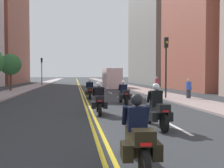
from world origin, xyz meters
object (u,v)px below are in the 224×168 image
at_px(motorcycle_0, 138,139).
at_px(parked_truck, 111,79).
at_px(motorcycle_1, 157,110).
at_px(motorcycle_4, 90,91).
at_px(pedestrian_1, 189,89).
at_px(traffic_light_near, 166,57).
at_px(motorcycle_2, 99,101).
at_px(motorcycle_3, 124,94).
at_px(traffic_light_far, 42,67).
at_px(pedestrian_0, 157,85).
at_px(street_tree_0, 10,65).

xyz_separation_m(motorcycle_0, parked_truck, (4.01, 31.75, 0.63)).
height_order(motorcycle_1, motorcycle_4, motorcycle_1).
distance_m(motorcycle_4, pedestrian_1, 7.80).
distance_m(motorcycle_4, traffic_light_near, 6.64).
xyz_separation_m(motorcycle_0, motorcycle_2, (-0.11, 7.44, -0.00)).
height_order(motorcycle_3, pedestrian_1, pedestrian_1).
bearing_deg(motorcycle_0, traffic_light_far, 102.98).
bearing_deg(motorcycle_1, pedestrian_1, 56.98).
xyz_separation_m(motorcycle_1, parked_truck, (2.33, 27.93, 0.61)).
height_order(motorcycle_3, traffic_light_far, traffic_light_far).
height_order(pedestrian_0, pedestrian_1, pedestrian_0).
bearing_deg(traffic_light_near, motorcycle_1, -111.85).
bearing_deg(motorcycle_2, street_tree_0, 116.46).
bearing_deg(pedestrian_0, traffic_light_near, -99.35).
relative_size(pedestrian_0, pedestrian_1, 1.06).
bearing_deg(pedestrian_1, pedestrian_0, 83.53).
bearing_deg(motorcycle_1, street_tree_0, 112.80).
distance_m(motorcycle_2, motorcycle_4, 8.10).
height_order(motorcycle_0, traffic_light_near, traffic_light_near).
height_order(motorcycle_0, street_tree_0, street_tree_0).
xyz_separation_m(motorcycle_4, traffic_light_far, (-6.77, 24.12, 2.64)).
bearing_deg(parked_truck, pedestrian_1, -79.23).
xyz_separation_m(pedestrian_1, street_tree_0, (-16.05, 12.01, 2.25)).
height_order(motorcycle_2, traffic_light_near, traffic_light_near).
relative_size(motorcycle_0, parked_truck, 0.34).
bearing_deg(street_tree_0, motorcycle_3, -53.51).
height_order(pedestrian_1, parked_truck, parked_truck).
height_order(pedestrian_1, street_tree_0, street_tree_0).
height_order(motorcycle_0, parked_truck, parked_truck).
distance_m(motorcycle_4, traffic_light_far, 25.19).
xyz_separation_m(pedestrian_1, parked_truck, (-3.45, 18.15, 0.43)).
xyz_separation_m(motorcycle_3, traffic_light_near, (3.90, 2.72, 2.70)).
bearing_deg(traffic_light_far, traffic_light_near, -63.61).
xyz_separation_m(pedestrian_0, parked_truck, (-3.16, 11.29, 0.38)).
distance_m(motorcycle_0, pedestrian_1, 15.52).
relative_size(motorcycle_4, parked_truck, 0.33).
bearing_deg(pedestrian_0, pedestrian_1, -84.80).
distance_m(motorcycle_1, motorcycle_4, 11.85).
relative_size(motorcycle_2, pedestrian_0, 1.25).
height_order(traffic_light_near, pedestrian_0, traffic_light_near).
relative_size(motorcycle_0, pedestrian_1, 1.35).
relative_size(motorcycle_0, traffic_light_far, 0.46).
relative_size(motorcycle_1, parked_truck, 0.35).
height_order(motorcycle_3, parked_truck, parked_truck).
bearing_deg(motorcycle_1, motorcycle_2, 113.84).
bearing_deg(motorcycle_0, parked_truck, 85.97).
bearing_deg(traffic_light_near, motorcycle_2, -131.48).
bearing_deg(motorcycle_2, parked_truck, 81.83).
bearing_deg(pedestrian_0, motorcycle_0, -106.56).
bearing_deg(motorcycle_0, motorcycle_1, 69.44).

